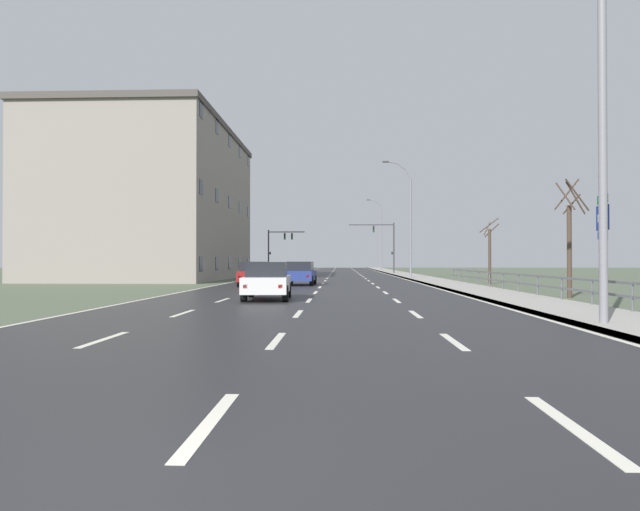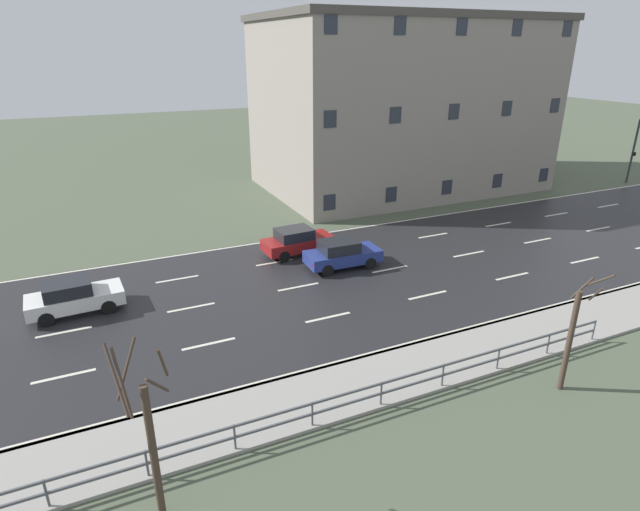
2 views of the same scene
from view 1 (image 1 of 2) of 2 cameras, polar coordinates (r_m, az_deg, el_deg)
name	(u,v)px [view 1 (image 1 of 2)]	position (r m, az deg, el deg)	size (l,w,h in m)	color
ground_plane	(328,278)	(51.25, 0.84, -2.46)	(160.00, 160.00, 0.12)	#4C5642
road_asphalt_strip	(330,274)	(63.23, 1.11, -2.04)	(14.00, 120.00, 0.03)	#232326
sidewalk_right	(402,274)	(63.62, 8.73, -1.98)	(3.00, 120.00, 0.12)	gray
guardrail	(528,281)	(26.31, 21.29, -2.52)	(0.07, 32.82, 1.00)	#515459
street_lamp_foreground	(596,107)	(14.94, 27.38, 13.89)	(2.51, 0.24, 10.88)	slate
street_lamp_midground	(409,221)	(49.24, 9.45, 3.66)	(2.64, 0.24, 10.76)	slate
street_lamp_distant	(380,236)	(84.66, 6.47, 2.10)	(2.37, 0.24, 11.37)	slate
highway_sign	(603,239)	(16.37, 27.99, 1.55)	(0.09, 0.68, 3.43)	slate
traffic_signal_right	(386,240)	(67.58, 7.01, 1.66)	(5.71, 0.36, 6.43)	#38383A
traffic_signal_left	(278,244)	(67.59, -4.54, 1.27)	(4.66, 0.36, 5.53)	#38383A
car_mid_centre	(267,280)	(22.15, -5.65, -2.67)	(2.01, 4.19, 1.57)	silver
car_distant	(301,273)	(35.46, -2.05, -1.89)	(1.94, 4.15, 1.57)	navy
car_far_left	(254,274)	(34.35, -7.02, -1.93)	(2.01, 4.19, 1.57)	maroon
brick_building	(154,204)	(51.25, -17.33, 5.28)	(14.21, 22.54, 13.63)	gray
bare_tree_near	(570,241)	(25.77, 25.11, 1.37)	(1.29, 1.33, 5.28)	#423328
bare_tree_mid	(490,253)	(38.97, 17.66, 0.23)	(1.30, 0.91, 4.66)	#423328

